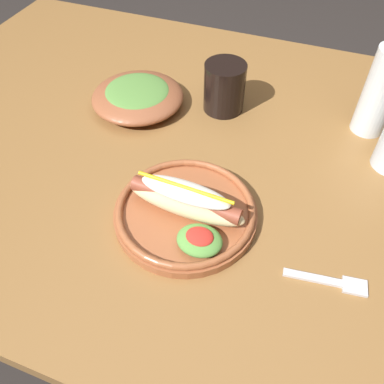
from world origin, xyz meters
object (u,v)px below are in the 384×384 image
Objects in this scene: glass_bottle at (383,87)px; side_bowl at (138,96)px; fork at (332,282)px; soda_cup at (224,87)px; hot_dog_plate at (186,210)px.

glass_bottle is 1.30× the size of side_bowl.
fork is 0.39m from glass_bottle.
fork is 0.54m from side_bowl.
fork is at bearing -92.51° from glass_bottle.
side_bowl is at bearing -162.11° from soda_cup.
hot_dog_plate is 1.93× the size of fork.
glass_bottle reaches higher than side_bowl.
soda_cup is at bearing 121.68° from fork.
side_bowl is (-0.45, 0.29, 0.02)m from fork.
side_bowl reaches higher than fork.
fork is 0.44m from soda_cup.
soda_cup is at bearing -173.04° from glass_bottle.
soda_cup is 0.41× the size of glass_bottle.
soda_cup is (-0.28, 0.35, 0.05)m from fork.
glass_bottle is at bearing 11.13° from side_bowl.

